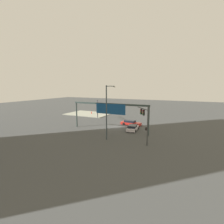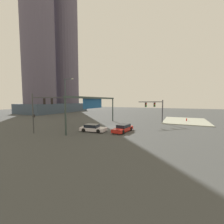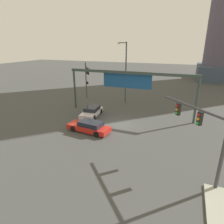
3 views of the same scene
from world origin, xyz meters
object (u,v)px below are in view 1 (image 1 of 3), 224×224
Objects in this scene: streetlamp_curved_arm at (107,109)px; traffic_signal_near_corner at (99,106)px; sedan_car_approaching at (133,128)px; traffic_signal_opposite_side at (145,118)px; fire_hydrant_on_curb at (92,113)px; sedan_car_waiting_far at (131,123)px.

traffic_signal_near_corner is at bearing 45.99° from streetlamp_curved_arm.
streetlamp_curved_arm is 9.24m from sedan_car_approaching.
traffic_signal_opposite_side is 8.79× the size of fire_hydrant_on_curb.
traffic_signal_opposite_side reaches higher than sedan_car_waiting_far.
traffic_signal_near_corner is at bearing 167.18° from sedan_car_waiting_far.
traffic_signal_opposite_side is at bearing -153.41° from sedan_car_approaching.
traffic_signal_near_corner is 7.46× the size of fire_hydrant_on_curb.
sedan_car_approaching is at bearing -60.14° from sedan_car_waiting_far.
streetlamp_curved_arm is 2.15× the size of sedan_car_approaching.
streetlamp_curved_arm is at bearing -84.59° from sedan_car_waiting_far.
fire_hydrant_on_curb is (6.51, -6.36, -3.23)m from traffic_signal_near_corner.
traffic_signal_near_corner reaches higher than fire_hydrant_on_curb.
streetlamp_curved_arm is (-10.71, 15.78, 1.72)m from traffic_signal_near_corner.
traffic_signal_near_corner is at bearing 51.95° from sedan_car_approaching.
fire_hydrant_on_curb is (17.21, -22.14, -4.95)m from streetlamp_curved_arm.
sedan_car_approaching is (-2.13, -7.56, -4.86)m from streetlamp_curved_arm.
traffic_signal_near_corner is 1.20× the size of sedan_car_approaching.
traffic_signal_near_corner is 9.66m from fire_hydrant_on_curb.
sedan_car_approaching is at bearing 13.70° from traffic_signal_near_corner.
sedan_car_approaching is 24.22m from fire_hydrant_on_curb.
traffic_signal_near_corner is 11.82m from sedan_car_waiting_far.
traffic_signal_near_corner is at bearing 12.09° from traffic_signal_opposite_side.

